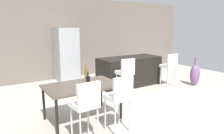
# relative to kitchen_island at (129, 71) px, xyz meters

# --- Properties ---
(ground_plane) EXTENTS (10.00, 10.00, 0.00)m
(ground_plane) POSITION_rel_kitchen_island_xyz_m (-0.61, -0.89, -0.46)
(ground_plane) COLOR #ADA89E
(back_wall) EXTENTS (10.00, 0.12, 2.90)m
(back_wall) POSITION_rel_kitchen_island_xyz_m (-0.61, 2.14, 0.99)
(back_wall) COLOR #665B51
(back_wall) RESTS_ON ground_plane
(kitchen_island) EXTENTS (2.04, 0.85, 0.92)m
(kitchen_island) POSITION_rel_kitchen_island_xyz_m (0.00, 0.00, 0.00)
(kitchen_island) COLOR black
(kitchen_island) RESTS_ON ground_plane
(bar_chair_left) EXTENTS (0.43, 0.43, 1.05)m
(bar_chair_left) POSITION_rel_kitchen_island_xyz_m (-0.76, -0.81, 0.24)
(bar_chair_left) COLOR white
(bar_chair_left) RESTS_ON ground_plane
(bar_chair_middle) EXTENTS (0.42, 0.42, 1.05)m
(bar_chair_middle) POSITION_rel_kitchen_island_xyz_m (0.97, -0.81, 0.24)
(bar_chair_middle) COLOR white
(bar_chair_middle) RESTS_ON ground_plane
(dining_table) EXTENTS (1.47, 0.94, 0.74)m
(dining_table) POSITION_rel_kitchen_island_xyz_m (-2.36, -1.49, 0.22)
(dining_table) COLOR #4C4238
(dining_table) RESTS_ON ground_plane
(dining_chair_near) EXTENTS (0.42, 0.42, 1.05)m
(dining_chair_near) POSITION_rel_kitchen_island_xyz_m (-2.69, -2.32, 0.24)
(dining_chair_near) COLOR white
(dining_chair_near) RESTS_ON ground_plane
(dining_chair_far) EXTENTS (0.41, 0.41, 1.05)m
(dining_chair_far) POSITION_rel_kitchen_island_xyz_m (-2.03, -2.32, 0.24)
(dining_chair_far) COLOR white
(dining_chair_far) RESTS_ON ground_plane
(wine_bottle_corner) EXTENTS (0.08, 0.08, 0.33)m
(wine_bottle_corner) POSITION_rel_kitchen_island_xyz_m (-2.07, -1.09, 0.41)
(wine_bottle_corner) COLOR brown
(wine_bottle_corner) RESTS_ON dining_table
(wine_bottle_near) EXTENTS (0.08, 0.08, 0.30)m
(wine_bottle_near) POSITION_rel_kitchen_island_xyz_m (-2.34, -1.71, 0.39)
(wine_bottle_near) COLOR black
(wine_bottle_near) RESTS_ON dining_table
(wine_glass_left) EXTENTS (0.07, 0.07, 0.17)m
(wine_glass_left) POSITION_rel_kitchen_island_xyz_m (-1.77, -1.85, 0.40)
(wine_glass_left) COLOR silver
(wine_glass_left) RESTS_ON dining_table
(refrigerator) EXTENTS (0.72, 0.68, 1.84)m
(refrigerator) POSITION_rel_kitchen_island_xyz_m (-1.46, 1.70, 0.46)
(refrigerator) COLOR #939699
(refrigerator) RESTS_ON ground_plane
(floor_vase) EXTENTS (0.30, 0.30, 0.94)m
(floor_vase) POSITION_rel_kitchen_island_xyz_m (1.75, -1.19, -0.09)
(floor_vase) COLOR #704C75
(floor_vase) RESTS_ON ground_plane
(potted_plant) EXTENTS (0.34, 0.34, 0.54)m
(potted_plant) POSITION_rel_kitchen_island_xyz_m (1.19, 1.69, -0.15)
(potted_plant) COLOR #996B4C
(potted_plant) RESTS_ON ground_plane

